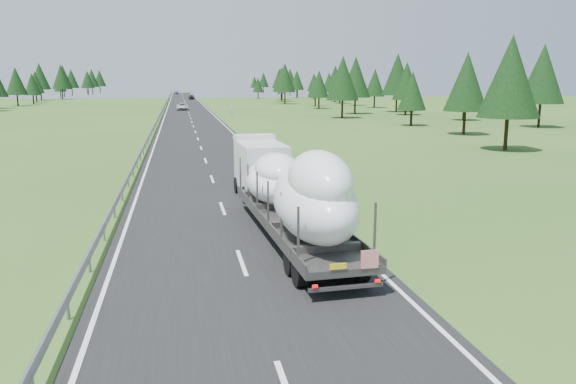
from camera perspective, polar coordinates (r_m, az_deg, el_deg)
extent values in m
plane|color=#32551C|center=(20.74, -4.73, -7.20)|extent=(400.00, 400.00, 0.00)
cube|color=black|center=(119.76, -10.08, 7.96)|extent=(10.00, 400.00, 0.02)
cube|color=slate|center=(119.76, -12.65, 8.15)|extent=(0.08, 400.00, 0.32)
cylinder|color=slate|center=(20.79, -19.52, -6.91)|extent=(0.10, 0.10, 0.60)
cube|color=silver|center=(50.67, -1.17, 4.40)|extent=(0.12, 0.07, 1.00)
cube|color=black|center=(50.63, -1.17, 4.76)|extent=(0.13, 0.08, 0.12)
cube|color=silver|center=(100.12, -6.11, 7.74)|extent=(0.12, 0.07, 1.00)
cube|color=black|center=(100.10, -6.12, 7.92)|extent=(0.13, 0.08, 0.12)
cube|color=silver|center=(149.93, -7.79, 8.85)|extent=(0.12, 0.07, 1.00)
cube|color=black|center=(149.92, -7.80, 8.97)|extent=(0.13, 0.08, 0.12)
cube|color=silver|center=(199.84, -8.64, 9.40)|extent=(0.12, 0.07, 1.00)
cube|color=black|center=(199.83, -8.64, 9.50)|extent=(0.13, 0.08, 0.12)
cube|color=silver|center=(249.79, -9.15, 9.74)|extent=(0.12, 0.07, 1.00)
cube|color=black|center=(249.78, -9.15, 9.81)|extent=(0.13, 0.08, 0.12)
cube|color=silver|center=(299.75, -9.49, 9.96)|extent=(0.12, 0.07, 1.00)
cube|color=black|center=(299.74, -9.49, 10.02)|extent=(0.13, 0.08, 0.12)
cube|color=silver|center=(349.72, -9.73, 10.11)|extent=(0.12, 0.07, 1.00)
cube|color=black|center=(349.72, -9.74, 10.17)|extent=(0.13, 0.08, 0.12)
cylinder|color=slate|center=(100.15, -5.71, 8.03)|extent=(0.08, 0.08, 2.00)
cube|color=silver|center=(100.10, -5.73, 8.60)|extent=(0.05, 0.90, 1.20)
cylinder|color=black|center=(87.96, 24.18, 7.31)|extent=(0.36, 0.36, 3.96)
cone|color=black|center=(87.85, 24.47, 10.88)|extent=(6.15, 6.15, 8.24)
cylinder|color=black|center=(99.08, 17.42, 7.87)|extent=(0.36, 0.36, 3.14)
cone|color=black|center=(98.95, 17.57, 10.39)|extent=(4.88, 4.88, 6.53)
cylinder|color=black|center=(111.65, 11.86, 8.55)|extent=(0.36, 0.36, 3.44)
cone|color=black|center=(111.54, 11.96, 10.99)|extent=(5.35, 5.35, 7.16)
cylinder|color=black|center=(122.40, 10.96, 8.97)|extent=(0.36, 0.36, 4.15)
cone|color=black|center=(122.32, 11.06, 11.66)|extent=(6.46, 6.46, 8.65)
cylinder|color=black|center=(140.81, 8.76, 9.12)|extent=(0.36, 0.36, 3.20)
cone|color=black|center=(140.73, 8.82, 10.93)|extent=(4.98, 4.98, 6.67)
cylinder|color=black|center=(152.60, 6.83, 9.31)|extent=(0.36, 0.36, 3.14)
cone|color=black|center=(152.52, 6.86, 10.95)|extent=(4.88, 4.88, 6.54)
cylinder|color=black|center=(164.97, 5.28, 9.55)|extent=(0.36, 0.36, 3.49)
cone|color=black|center=(164.90, 5.31, 11.23)|extent=(5.43, 5.43, 7.27)
cylinder|color=black|center=(176.87, 4.79, 9.72)|extent=(0.36, 0.36, 3.81)
cone|color=black|center=(176.81, 4.82, 11.43)|extent=(5.92, 5.92, 7.93)
cylinder|color=black|center=(192.11, 4.18, 9.75)|extent=(0.36, 0.36, 3.16)
cone|color=black|center=(192.05, 4.20, 11.06)|extent=(4.92, 4.92, 6.59)
cylinder|color=black|center=(208.41, 2.64, 9.89)|extent=(0.36, 0.36, 3.16)
cone|color=black|center=(208.36, 2.65, 11.09)|extent=(4.92, 4.92, 6.59)
cylinder|color=black|center=(218.57, 0.90, 10.01)|extent=(0.36, 0.36, 3.58)
cone|color=black|center=(218.52, 0.90, 11.32)|extent=(5.57, 5.57, 7.46)
cylinder|color=black|center=(229.95, 0.96, 10.04)|extent=(0.36, 0.36, 3.29)
cone|color=black|center=(229.90, 0.97, 11.18)|extent=(5.11, 5.11, 6.84)
cylinder|color=black|center=(244.27, 0.21, 10.20)|extent=(0.36, 0.36, 3.98)
cone|color=black|center=(244.23, 0.21, 11.49)|extent=(6.20, 6.20, 8.30)
cylinder|color=black|center=(261.65, -0.98, 10.24)|extent=(0.36, 0.36, 3.72)
cone|color=black|center=(261.61, -0.99, 11.37)|extent=(5.79, 5.79, 7.75)
cylinder|color=black|center=(275.95, -0.46, 10.30)|extent=(0.36, 0.36, 3.79)
cone|color=black|center=(275.91, -0.46, 11.39)|extent=(5.90, 5.90, 7.90)
cylinder|color=black|center=(288.20, -0.88, 10.39)|extent=(0.36, 0.36, 4.28)
cone|color=black|center=(288.17, -0.88, 11.57)|extent=(6.65, 6.65, 8.91)
cylinder|color=black|center=(298.94, -2.50, 10.35)|extent=(0.36, 0.36, 3.66)
cone|color=black|center=(298.90, -2.51, 11.32)|extent=(5.69, 5.69, 7.63)
cylinder|color=black|center=(316.65, -3.41, 10.34)|extent=(0.36, 0.36, 3.06)
cone|color=black|center=(316.61, -3.42, 11.10)|extent=(4.76, 4.76, 6.37)
cylinder|color=black|center=(57.46, 21.29, 5.79)|extent=(0.36, 0.36, 3.66)
cone|color=black|center=(57.26, 21.66, 10.85)|extent=(5.70, 5.70, 7.63)
cylinder|color=black|center=(72.76, 17.47, 6.92)|extent=(0.36, 0.36, 3.39)
cone|color=black|center=(72.60, 17.70, 10.62)|extent=(5.27, 5.27, 7.06)
cylinder|color=black|center=(85.23, 12.41, 7.50)|extent=(0.36, 0.36, 2.69)
cone|color=black|center=(85.08, 12.52, 10.01)|extent=(4.19, 4.19, 5.61)
cylinder|color=black|center=(100.96, 5.53, 8.54)|extent=(0.36, 0.36, 3.69)
cone|color=black|center=(100.85, 5.59, 11.44)|extent=(5.73, 5.73, 7.68)
cylinder|color=black|center=(114.11, 6.82, 8.86)|extent=(0.36, 0.36, 3.83)
cone|color=black|center=(114.02, 6.89, 11.53)|extent=(5.97, 5.97, 7.99)
cylinder|color=black|center=(134.14, 3.16, 9.10)|extent=(0.36, 0.36, 3.04)
cone|color=black|center=(134.05, 3.18, 10.90)|extent=(4.73, 4.73, 6.33)
cylinder|color=black|center=(147.52, 2.77, 9.22)|extent=(0.36, 0.36, 2.63)
cone|color=black|center=(147.44, 2.79, 10.63)|extent=(4.08, 4.08, 5.47)
cylinder|color=black|center=(161.13, -0.32, 9.63)|extent=(0.36, 0.36, 3.89)
cone|color=black|center=(161.07, -0.32, 11.55)|extent=(6.06, 6.06, 8.11)
cylinder|color=black|center=(179.46, -0.61, 9.75)|extent=(0.36, 0.36, 3.62)
cone|color=black|center=(179.39, -0.62, 11.36)|extent=(5.64, 5.64, 7.55)
cylinder|color=black|center=(196.31, -0.70, 9.89)|extent=(0.36, 0.36, 3.67)
cone|color=black|center=(196.25, -0.71, 11.37)|extent=(5.70, 5.70, 7.64)
cylinder|color=black|center=(210.72, -3.05, 9.82)|extent=(0.36, 0.36, 2.62)
cone|color=black|center=(210.66, -3.06, 10.81)|extent=(4.07, 4.07, 5.45)
cylinder|color=black|center=(163.64, -25.78, 8.47)|extent=(0.36, 0.36, 3.42)
cone|color=black|center=(163.57, -25.92, 10.12)|extent=(5.31, 5.31, 7.12)
cylinder|color=black|center=(174.88, -24.45, 8.61)|extent=(0.36, 0.36, 2.96)
cone|color=black|center=(174.81, -24.56, 9.95)|extent=(4.60, 4.60, 6.16)
cylinder|color=black|center=(190.28, -24.19, 8.80)|extent=(0.36, 0.36, 3.18)
cone|color=black|center=(190.22, -24.30, 10.13)|extent=(4.95, 4.95, 6.63)
cylinder|color=black|center=(207.48, -23.79, 9.10)|extent=(0.36, 0.36, 4.22)
cone|color=black|center=(207.44, -23.92, 10.71)|extent=(6.56, 6.56, 8.78)
cylinder|color=black|center=(217.65, -21.94, 9.29)|extent=(0.36, 0.36, 4.17)
cone|color=black|center=(217.60, -22.06, 10.81)|extent=(6.48, 6.48, 8.68)
cylinder|color=black|center=(229.04, -22.08, 9.18)|extent=(0.36, 0.36, 2.90)
cone|color=black|center=(228.99, -22.16, 10.18)|extent=(4.51, 4.51, 6.04)
cylinder|color=black|center=(243.69, -21.78, 9.44)|extent=(0.36, 0.36, 4.30)
cone|color=black|center=(243.66, -21.89, 10.84)|extent=(6.68, 6.68, 8.95)
cylinder|color=black|center=(261.47, -21.07, 9.52)|extent=(0.36, 0.36, 3.94)
cone|color=black|center=(261.43, -21.16, 10.72)|extent=(6.13, 6.13, 8.20)
cylinder|color=black|center=(274.20, -19.62, 9.64)|extent=(0.36, 0.36, 3.72)
cone|color=black|center=(274.16, -19.69, 10.72)|extent=(5.78, 5.78, 7.75)
cylinder|color=black|center=(286.48, -19.23, 9.75)|extent=(0.36, 0.36, 4.10)
cone|color=black|center=(286.44, -19.31, 10.89)|extent=(6.39, 6.39, 8.55)
cylinder|color=black|center=(298.88, -19.73, 9.70)|extent=(0.36, 0.36, 3.52)
cone|color=black|center=(298.85, -19.80, 10.63)|extent=(5.47, 5.47, 7.32)
cylinder|color=black|center=(316.37, -18.54, 9.88)|extent=(0.36, 0.36, 4.15)
cone|color=black|center=(316.35, -18.60, 10.93)|extent=(6.46, 6.46, 8.66)
cube|color=silver|center=(31.64, -2.76, 2.61)|extent=(2.59, 4.84, 2.65)
cube|color=black|center=(33.94, -3.36, 4.00)|extent=(2.18, 0.18, 1.32)
cube|color=silver|center=(33.51, -3.30, 5.61)|extent=(2.42, 1.25, 0.28)
cube|color=#514E4C|center=(30.94, -2.49, 0.01)|extent=(2.50, 2.95, 0.24)
cylinder|color=black|center=(33.40, -5.01, 0.73)|extent=(0.38, 0.96, 0.95)
cylinder|color=black|center=(33.69, -1.33, 0.86)|extent=(0.38, 0.96, 0.95)
cylinder|color=black|center=(30.44, -4.41, -0.29)|extent=(0.38, 0.96, 0.95)
cylinder|color=black|center=(30.76, -0.38, -0.14)|extent=(0.38, 0.96, 0.95)
cube|color=#514E4C|center=(23.13, 0.47, -2.96)|extent=(3.18, 13.35, 0.25)
cube|color=#514E4C|center=(22.86, -2.62, -2.53)|extent=(0.69, 13.24, 0.23)
cube|color=#514E4C|center=(23.35, 3.50, -2.25)|extent=(0.69, 13.24, 0.23)
cube|color=#514E4C|center=(17.25, 0.12, -4.41)|extent=(0.07, 0.07, 1.80)
cube|color=#514E4C|center=(17.89, 8.08, -3.95)|extent=(0.07, 0.07, 1.80)
cube|color=#514E4C|center=(19.41, -1.17, -2.63)|extent=(0.07, 0.07, 1.80)
cube|color=#514E4C|center=(19.98, 5.97, -2.29)|extent=(0.07, 0.07, 1.80)
cube|color=#514E4C|center=(21.59, -2.20, -1.21)|extent=(0.07, 0.07, 1.80)
cube|color=#514E4C|center=(22.10, 4.26, -0.94)|extent=(0.07, 0.07, 1.80)
cube|color=#514E4C|center=(23.79, -3.04, -0.05)|extent=(0.07, 0.07, 1.80)
cube|color=#514E4C|center=(24.26, 2.86, 0.17)|extent=(0.07, 0.07, 1.80)
cube|color=#514E4C|center=(26.00, -3.74, 0.91)|extent=(0.07, 0.07, 1.80)
cube|color=#514E4C|center=(26.43, 1.68, 1.10)|extent=(0.07, 0.07, 1.80)
cube|color=#514E4C|center=(28.22, -4.32, 1.73)|extent=(0.07, 0.07, 1.80)
cube|color=#514E4C|center=(28.62, 0.69, 1.89)|extent=(0.07, 0.07, 1.80)
cylinder|color=black|center=(18.25, 0.45, -8.20)|extent=(0.42, 0.96, 0.95)
cylinder|color=black|center=(18.75, 6.76, -7.74)|extent=(0.42, 0.96, 0.95)
cylinder|color=black|center=(19.30, -0.22, -7.10)|extent=(0.42, 0.96, 0.95)
cylinder|color=black|center=(19.78, 5.76, -6.70)|extent=(0.42, 0.96, 0.95)
cube|color=#514E4C|center=(17.16, 4.90, -9.70)|extent=(2.37, 0.23, 0.11)
cube|color=red|center=(17.02, 7.32, -6.89)|extent=(0.57, 0.06, 0.57)
cube|color=yellow|center=(16.79, 4.06, -7.59)|extent=(0.52, 0.06, 0.17)
cube|color=red|center=(16.82, 1.66, -9.59)|extent=(0.17, 0.06, 0.09)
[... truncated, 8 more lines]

